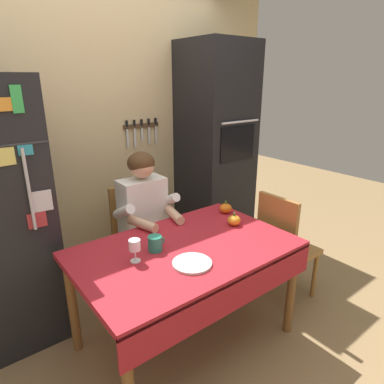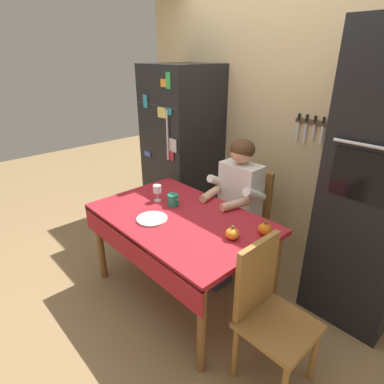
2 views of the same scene
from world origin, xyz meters
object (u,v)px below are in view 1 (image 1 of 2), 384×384
(chair_behind_person, at_px, (137,234))
(chair_right_side, at_px, (282,243))
(seated_person, at_px, (147,217))
(wine_glass, at_px, (135,246))
(serving_tray, at_px, (192,263))
(dining_table, at_px, (188,260))
(pumpkin_large, at_px, (226,208))
(coffee_mug, at_px, (155,243))
(pumpkin_medium, at_px, (234,220))
(wall_oven, at_px, (215,154))

(chair_behind_person, relative_size, chair_right_side, 1.00)
(seated_person, height_order, wine_glass, seated_person)
(seated_person, distance_m, chair_right_side, 1.10)
(serving_tray, bearing_deg, chair_right_side, 5.71)
(serving_tray, bearing_deg, dining_table, 60.37)
(dining_table, bearing_deg, pumpkin_large, 25.11)
(serving_tray, bearing_deg, coffee_mug, 106.17)
(dining_table, distance_m, pumpkin_medium, 0.50)
(wall_oven, xyz_separation_m, chair_behind_person, (-0.99, -0.13, -0.54))
(wall_oven, distance_m, wine_glass, 1.65)
(wall_oven, height_order, chair_right_side, wall_oven)
(wine_glass, bearing_deg, seated_person, 53.37)
(chair_behind_person, height_order, seated_person, seated_person)
(seated_person, bearing_deg, wall_oven, 17.89)
(coffee_mug, bearing_deg, seated_person, 64.50)
(wall_oven, relative_size, wine_glass, 14.89)
(wall_oven, bearing_deg, coffee_mug, -146.20)
(dining_table, relative_size, pumpkin_medium, 14.31)
(serving_tray, bearing_deg, wine_glass, 135.76)
(chair_right_side, bearing_deg, seated_person, 141.07)
(seated_person, bearing_deg, pumpkin_large, -31.22)
(wall_oven, relative_size, pumpkin_medium, 21.46)
(wine_glass, bearing_deg, chair_right_side, -6.24)
(wine_glass, height_order, pumpkin_medium, wine_glass)
(chair_behind_person, distance_m, pumpkin_large, 0.79)
(pumpkin_medium, bearing_deg, pumpkin_large, 61.57)
(coffee_mug, xyz_separation_m, pumpkin_medium, (0.66, -0.03, -0.01))
(seated_person, bearing_deg, chair_right_side, -38.93)
(dining_table, xyz_separation_m, chair_behind_person, (0.06, 0.79, -0.14))
(dining_table, height_order, seated_person, seated_person)
(dining_table, distance_m, serving_tray, 0.22)
(seated_person, height_order, serving_tray, seated_person)
(coffee_mug, bearing_deg, wine_glass, -166.74)
(seated_person, distance_m, serving_tray, 0.79)
(chair_right_side, relative_size, serving_tray, 3.99)
(wall_oven, bearing_deg, dining_table, -138.69)
(wall_oven, bearing_deg, chair_right_side, -98.52)
(chair_right_side, distance_m, wine_glass, 1.29)
(chair_behind_person, xyz_separation_m, seated_person, (-0.00, -0.19, 0.23))
(dining_table, bearing_deg, coffee_mug, 150.62)
(pumpkin_large, bearing_deg, wall_oven, 54.82)
(wall_oven, height_order, pumpkin_medium, wall_oven)
(coffee_mug, xyz_separation_m, pumpkin_large, (0.77, 0.18, -0.01))
(dining_table, xyz_separation_m, pumpkin_large, (0.60, 0.28, 0.12))
(pumpkin_large, bearing_deg, coffee_mug, -166.97)
(wall_oven, relative_size, chair_right_side, 2.26)
(chair_behind_person, bearing_deg, pumpkin_large, -43.80)
(chair_right_side, bearing_deg, pumpkin_large, 130.71)
(wall_oven, height_order, wine_glass, wall_oven)
(pumpkin_large, xyz_separation_m, serving_tray, (-0.70, -0.45, -0.03))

